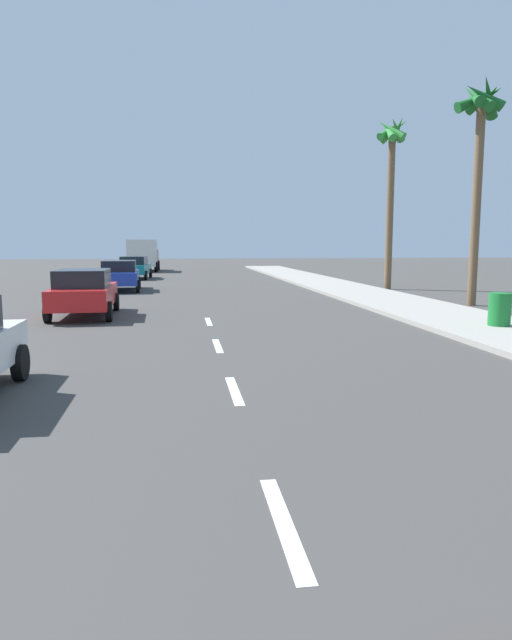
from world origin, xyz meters
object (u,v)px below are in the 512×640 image
object	(u,v)px
parked_car_blue	(120,274)
trash_bin_far	(500,309)
delivery_truck	(143,254)
palm_tree_distant	(392,161)
palm_tree_far	(480,129)
parked_car_teal	(134,267)
parked_car_red	(84,291)

from	to	relation	value
parked_car_blue	trash_bin_far	distance (m)	19.39
parked_car_blue	trash_bin_far	size ratio (longest dim) A/B	4.98
delivery_truck	palm_tree_distant	bearing A→B (deg)	-57.00
delivery_truck	palm_tree_far	bearing A→B (deg)	-64.02
palm_tree_far	palm_tree_distant	bearing A→B (deg)	92.11
palm_tree_far	trash_bin_far	size ratio (longest dim) A/B	9.47
parked_car_teal	palm_tree_far	world-z (taller)	palm_tree_far
parked_car_blue	delivery_truck	distance (m)	21.43
parked_car_blue	parked_car_teal	size ratio (longest dim) A/B	1.01
parked_car_teal	delivery_truck	bearing A→B (deg)	93.72
palm_tree_distant	trash_bin_far	bearing A→B (deg)	-98.97
delivery_truck	palm_tree_far	world-z (taller)	palm_tree_far
parked_car_red	palm_tree_far	world-z (taller)	palm_tree_far
parked_car_blue	parked_car_teal	world-z (taller)	same
parked_car_teal	palm_tree_distant	distance (m)	18.96
delivery_truck	palm_tree_distant	size ratio (longest dim) A/B	0.70
parked_car_teal	palm_tree_far	xyz separation A→B (m)	(14.51, -19.28, 5.89)
parked_car_red	parked_car_teal	xyz separation A→B (m)	(0.02, 20.68, 0.00)
parked_car_red	trash_bin_far	size ratio (longest dim) A/B	4.82
trash_bin_far	parked_car_red	bearing A→B (deg)	158.43
parked_car_teal	trash_bin_far	bearing A→B (deg)	-61.63
parked_car_blue	parked_car_teal	bearing A→B (deg)	87.31
palm_tree_distant	parked_car_red	bearing A→B (deg)	-146.06
palm_tree_distant	parked_car_teal	bearing A→B (deg)	141.99
parked_car_red	delivery_truck	distance (m)	32.01
parked_car_red	trash_bin_far	distance (m)	12.87
parked_car_teal	delivery_truck	world-z (taller)	delivery_truck
palm_tree_far	trash_bin_far	bearing A→B (deg)	-112.66
parked_car_teal	trash_bin_far	distance (m)	28.08
trash_bin_far	delivery_truck	bearing A→B (deg)	108.17
parked_car_blue	palm_tree_distant	bearing A→B (deg)	-6.96
palm_tree_far	trash_bin_far	distance (m)	9.04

